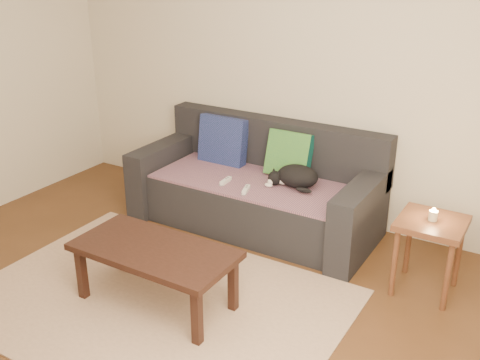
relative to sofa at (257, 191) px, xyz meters
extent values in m
plane|color=brown|center=(0.00, -1.57, -0.31)|extent=(4.50, 4.50, 0.00)
cube|color=beige|center=(0.00, 0.43, 0.99)|extent=(4.50, 0.04, 2.60)
cube|color=#232328|center=(0.00, -0.07, -0.10)|extent=(1.70, 0.78, 0.42)
cube|color=#232328|center=(0.00, 0.33, 0.34)|extent=(2.10, 0.18, 0.45)
cube|color=#232328|center=(-0.95, -0.07, -0.01)|extent=(0.20, 0.90, 0.60)
cube|color=#232328|center=(0.95, -0.07, -0.01)|extent=(0.20, 0.90, 0.60)
cube|color=#482C53|center=(0.00, -0.09, 0.12)|extent=(1.66, 0.74, 0.02)
cube|color=#0F2044|center=(-0.46, 0.17, 0.32)|extent=(0.45, 0.18, 0.47)
cube|color=#0A4542|center=(0.21, 0.17, 0.32)|extent=(0.39, 0.20, 0.40)
ellipsoid|color=black|center=(0.39, -0.02, 0.22)|extent=(0.39, 0.33, 0.18)
sphere|color=black|center=(0.21, -0.09, 0.19)|extent=(0.14, 0.14, 0.12)
sphere|color=white|center=(0.20, -0.13, 0.17)|extent=(0.06, 0.06, 0.05)
ellipsoid|color=black|center=(0.50, -0.13, 0.16)|extent=(0.14, 0.08, 0.04)
cube|color=white|center=(-0.16, -0.25, 0.15)|extent=(0.05, 0.15, 0.03)
cube|color=white|center=(0.08, -0.32, 0.15)|extent=(0.08, 0.15, 0.03)
cube|color=brown|center=(1.53, -0.31, 0.22)|extent=(0.44, 0.44, 0.04)
cylinder|color=brown|center=(1.36, -0.49, -0.06)|extent=(0.04, 0.04, 0.51)
cylinder|color=brown|center=(1.71, -0.49, -0.06)|extent=(0.04, 0.04, 0.51)
cylinder|color=brown|center=(1.36, -0.14, -0.06)|extent=(0.04, 0.04, 0.51)
cylinder|color=brown|center=(1.71, -0.14, -0.06)|extent=(0.04, 0.04, 0.51)
cylinder|color=beige|center=(1.53, -0.31, 0.28)|extent=(0.06, 0.06, 0.07)
sphere|color=#FFBF59|center=(1.53, -0.31, 0.32)|extent=(0.02, 0.02, 0.02)
cube|color=tan|center=(0.00, -1.42, -0.30)|extent=(2.50, 1.80, 0.01)
cube|color=black|center=(0.03, -1.42, 0.10)|extent=(1.09, 0.54, 0.04)
cube|color=black|center=(-0.45, -1.63, -0.11)|extent=(0.05, 0.05, 0.39)
cube|color=black|center=(0.51, -1.63, -0.11)|extent=(0.05, 0.05, 0.39)
cube|color=black|center=(-0.45, -1.22, -0.11)|extent=(0.05, 0.05, 0.39)
cube|color=black|center=(0.51, -1.22, -0.11)|extent=(0.05, 0.05, 0.39)
camera|label=1|loc=(2.17, -3.90, 1.93)|focal=42.00mm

